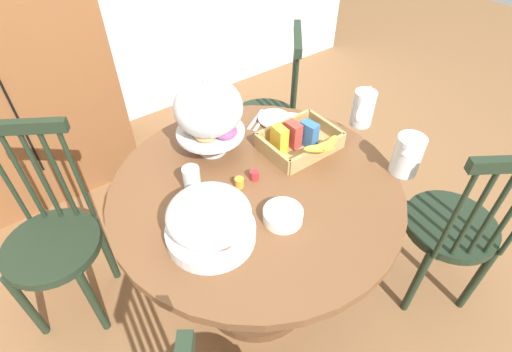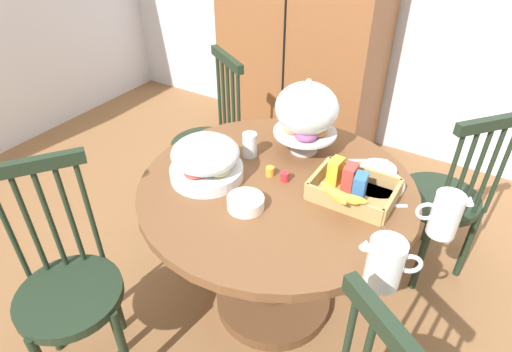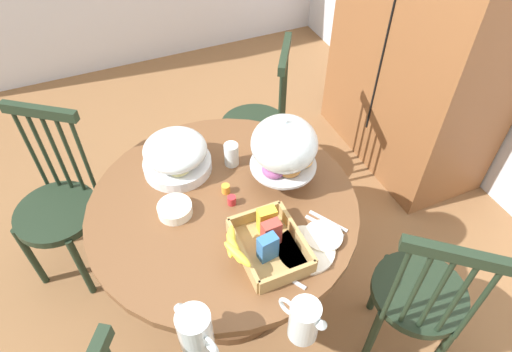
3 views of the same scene
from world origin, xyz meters
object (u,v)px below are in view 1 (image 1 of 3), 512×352
object	(u,v)px
pastry_stand_with_dome	(209,111)
orange_juice_pitcher	(407,156)
dining_table	(256,224)
windsor_chair_facing_door	(269,119)
china_plate_large	(290,127)
cereal_basket	(301,141)
china_plate_small	(274,118)
cereal_bowl	(283,215)
fruit_platter_covered	(210,221)
drinking_glass	(192,180)
windsor_chair_by_cabinet	(453,229)
milk_pitcher	(363,110)
windsor_chair_far_side	(54,241)

from	to	relation	value
pastry_stand_with_dome	orange_juice_pitcher	size ratio (longest dim) A/B	1.85
dining_table	windsor_chair_facing_door	xyz separation A→B (m)	(0.57, 0.64, -0.06)
dining_table	china_plate_large	world-z (taller)	china_plate_large
cereal_basket	china_plate_small	xyz separation A→B (m)	(0.04, 0.23, -0.03)
cereal_basket	cereal_bowl	size ratio (longest dim) A/B	2.26
pastry_stand_with_dome	fruit_platter_covered	world-z (taller)	pastry_stand_with_dome
dining_table	drinking_glass	distance (m)	0.37
windsor_chair_by_cabinet	fruit_platter_covered	xyz separation A→B (m)	(-0.97, 0.38, 0.37)
china_plate_large	dining_table	bearing A→B (deg)	-149.20
china_plate_large	cereal_basket	bearing A→B (deg)	-114.58
windsor_chair_by_cabinet	windsor_chair_facing_door	size ratio (longest dim) A/B	1.00
milk_pitcher	cereal_basket	size ratio (longest dim) A/B	0.55
windsor_chair_far_side	cereal_bowl	xyz separation A→B (m)	(0.69, -0.67, 0.31)
fruit_platter_covered	china_plate_large	bearing A→B (deg)	27.32
drinking_glass	windsor_chair_far_side	bearing A→B (deg)	145.28
dining_table	fruit_platter_covered	world-z (taller)	fruit_platter_covered
dining_table	china_plate_small	size ratio (longest dim) A/B	7.49
windsor_chair_far_side	china_plate_small	xyz separation A→B (m)	(1.04, -0.18, 0.30)
windsor_chair_facing_door	windsor_chair_far_side	xyz separation A→B (m)	(-1.29, -0.17, 0.00)
windsor_chair_facing_door	china_plate_small	xyz separation A→B (m)	(-0.25, -0.35, 0.30)
china_plate_small	orange_juice_pitcher	bearing A→B (deg)	-70.74
cereal_basket	china_plate_small	size ratio (longest dim) A/B	2.11
windsor_chair_far_side	pastry_stand_with_dome	size ratio (longest dim) A/B	2.83
pastry_stand_with_dome	cereal_bowl	bearing A→B (deg)	-90.77
windsor_chair_facing_door	drinking_glass	bearing A→B (deg)	-146.00
pastry_stand_with_dome	cereal_bowl	world-z (taller)	pastry_stand_with_dome
china_plate_large	china_plate_small	distance (m)	0.09
windsor_chair_by_cabinet	windsor_chair_far_side	world-z (taller)	same
drinking_glass	china_plate_large	bearing A→B (deg)	8.84
cereal_bowl	drinking_glass	world-z (taller)	drinking_glass
orange_juice_pitcher	drinking_glass	size ratio (longest dim) A/B	1.69
windsor_chair_by_cabinet	cereal_bowl	world-z (taller)	windsor_chair_by_cabinet
fruit_platter_covered	milk_pitcher	bearing A→B (deg)	9.84
dining_table	china_plate_small	distance (m)	0.50
china_plate_small	china_plate_large	bearing A→B (deg)	-74.72
windsor_chair_by_cabinet	windsor_chair_far_side	size ratio (longest dim) A/B	1.00
windsor_chair_facing_door	cereal_bowl	xyz separation A→B (m)	(-0.60, -0.84, 0.31)
windsor_chair_facing_door	milk_pitcher	xyz separation A→B (m)	(0.05, -0.60, 0.36)
fruit_platter_covered	orange_juice_pitcher	distance (m)	0.81
cereal_bowl	milk_pitcher	bearing A→B (deg)	19.99
windsor_chair_by_cabinet	windsor_chair_facing_door	xyz separation A→B (m)	(-0.13, 1.14, 0.00)
orange_juice_pitcher	milk_pitcher	bearing A→B (deg)	71.96
windsor_chair_far_side	pastry_stand_with_dome	world-z (taller)	pastry_stand_with_dome
orange_juice_pitcher	drinking_glass	world-z (taller)	orange_juice_pitcher
china_plate_small	cereal_bowl	size ratio (longest dim) A/B	1.07
windsor_chair_by_cabinet	windsor_chair_facing_door	bearing A→B (deg)	96.62
cereal_basket	china_plate_small	bearing A→B (deg)	80.01
fruit_platter_covered	cereal_basket	xyz separation A→B (m)	(0.55, 0.18, -0.04)
dining_table	windsor_chair_by_cabinet	xyz separation A→B (m)	(0.70, -0.50, -0.06)
cereal_bowl	china_plate_small	bearing A→B (deg)	54.41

